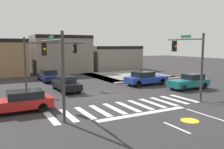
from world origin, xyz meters
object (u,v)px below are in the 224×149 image
traffic_signal_southeast (188,55)px  traffic_signal_southwest (53,58)px  traffic_signal_northwest (50,54)px  car_blue (145,78)px  car_black (66,83)px  car_navy (48,75)px  car_teal (189,82)px  car_red (18,102)px

traffic_signal_southeast → traffic_signal_southwest: (-10.98, 0.94, -0.06)m
traffic_signal_southeast → traffic_signal_northwest: size_ratio=0.89×
car_blue → car_black: bearing=174.2°
traffic_signal_northwest → car_navy: size_ratio=1.26×
car_teal → car_navy: 16.66m
traffic_signal_southwest → car_teal: bearing=-82.2°
car_red → car_blue: car_blue is taller
traffic_signal_southeast → car_navy: size_ratio=1.12×
traffic_signal_southwest → car_red: bearing=57.6°
traffic_signal_southeast → car_black: (-8.05, 7.89, -2.94)m
traffic_signal_northwest → car_navy: (1.07, 5.52, -2.88)m
traffic_signal_northwest → car_red: (-3.96, -7.27, -2.87)m
car_black → car_blue: (8.84, -0.90, 0.04)m
traffic_signal_southeast → car_black: 11.64m
car_red → car_navy: bearing=-111.5°
traffic_signal_northwest → car_blue: (9.93, -2.55, -2.81)m
traffic_signal_southwest → car_blue: size_ratio=1.17×
car_red → car_blue: (13.88, 4.72, 0.05)m
traffic_signal_southeast → car_teal: size_ratio=1.25×
traffic_signal_northwest → car_red: bearing=-118.6°
car_teal → car_red: bearing=2.2°
traffic_signal_southwest → car_blue: traffic_signal_southwest is taller
traffic_signal_southwest → car_navy: 14.71m
car_teal → car_red: 16.42m
traffic_signal_northwest → car_teal: (12.46, -6.64, -2.83)m
traffic_signal_southeast → traffic_signal_northwest: bearing=43.7°
car_navy → car_blue: (8.85, -8.08, 0.06)m
traffic_signal_southwest → car_navy: size_ratio=1.15×
car_navy → traffic_signal_southwest: bearing=-11.7°
traffic_signal_southwest → car_red: traffic_signal_southwest is taller
car_black → car_red: (-5.04, -5.61, -0.01)m
traffic_signal_northwest → traffic_signal_southwest: bearing=-102.1°
car_black → car_blue: bearing=84.2°
traffic_signal_southwest → car_black: size_ratio=1.20×
traffic_signal_southeast → car_red: 13.61m
car_navy → car_blue: bearing=47.6°
traffic_signal_southeast → traffic_signal_northwest: 13.21m
car_black → car_navy: bearing=-179.9°
traffic_signal_northwest → car_red: size_ratio=1.28×
car_black → car_navy: size_ratio=0.95×
traffic_signal_southeast → car_black: traffic_signal_southeast is taller
car_black → car_red: bearing=-41.9°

